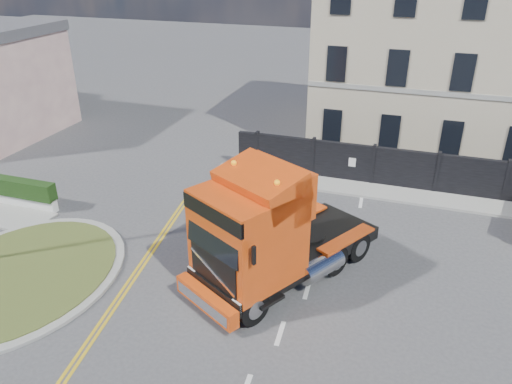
% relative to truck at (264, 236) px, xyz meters
% --- Properties ---
extents(ground, '(120.00, 120.00, 0.00)m').
position_rel_truck_xyz_m(ground, '(-1.43, 0.61, -1.99)').
color(ground, '#424244').
rests_on(ground, ground).
extents(traffic_island, '(6.80, 6.80, 0.17)m').
position_rel_truck_xyz_m(traffic_island, '(-8.43, -2.39, -1.91)').
color(traffic_island, gray).
rests_on(traffic_island, ground).
extents(hoarding_fence, '(18.80, 0.25, 2.00)m').
position_rel_truck_xyz_m(hoarding_fence, '(5.12, 9.61, -0.99)').
color(hoarding_fence, black).
rests_on(hoarding_fence, ground).
extents(georgian_building, '(12.30, 10.30, 12.80)m').
position_rel_truck_xyz_m(georgian_building, '(4.57, 17.11, 3.78)').
color(georgian_building, '#BBAE94').
rests_on(georgian_building, ground).
extents(pavement_far, '(20.00, 1.60, 0.12)m').
position_rel_truck_xyz_m(pavement_far, '(4.57, 8.71, -1.93)').
color(pavement_far, gray).
rests_on(pavement_far, ground).
extents(truck, '(6.04, 7.80, 4.44)m').
position_rel_truck_xyz_m(truck, '(0.00, 0.00, 0.00)').
color(truck, black).
rests_on(truck, ground).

